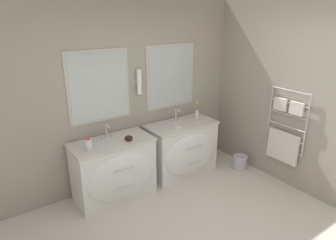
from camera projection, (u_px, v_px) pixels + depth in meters
wall_back at (129, 95)px, 4.23m from camera, size 5.17×0.15×2.60m
wall_right at (277, 94)px, 4.33m from camera, size 0.13×4.07×2.60m
vanity_left at (115, 169)px, 4.02m from camera, size 1.08×0.61×0.82m
vanity_right at (182, 148)px, 4.65m from camera, size 1.08×0.61×0.82m
faucet_left at (107, 132)px, 3.98m from camera, size 0.17×0.12×0.19m
faucet_right at (176, 115)px, 4.61m from camera, size 0.17×0.12×0.19m
toiletry_bottle at (89, 144)px, 3.63m from camera, size 0.08×0.08×0.17m
amenity_bowl at (129, 138)px, 3.93m from camera, size 0.11×0.11×0.07m
flower_vase at (197, 112)px, 4.70m from camera, size 0.05×0.05×0.29m
soap_dish at (177, 128)px, 4.31m from camera, size 0.10×0.07×0.04m
waste_bin at (240, 162)px, 4.87m from camera, size 0.23×0.23×0.22m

